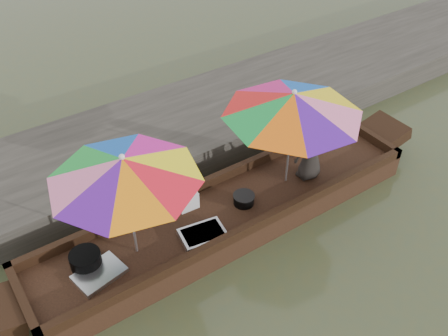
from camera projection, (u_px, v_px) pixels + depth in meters
water at (228, 225)px, 7.24m from camera, size 80.00×80.00×0.00m
dock at (155, 138)px, 8.50m from camera, size 22.00×2.20×0.50m
boat_hull at (228, 216)px, 7.13m from camera, size 5.84×1.20×0.35m
cooking_pot at (86, 260)px, 6.14m from camera, size 0.39×0.39×0.21m
tray_crayfish at (203, 235)px, 6.55m from camera, size 0.64×0.50×0.09m
tray_scallop at (99, 274)px, 6.07m from camera, size 0.65×0.51×0.06m
charcoal_grill at (244, 200)px, 7.05m from camera, size 0.29×0.29×0.14m
supply_bag at (187, 199)px, 6.96m from camera, size 0.29×0.24×0.26m
vendor at (311, 149)px, 7.25m from camera, size 0.53×0.36×1.03m
umbrella_bow at (130, 207)px, 5.91m from camera, size 2.06×2.06×1.55m
umbrella_stern at (290, 138)px, 7.00m from camera, size 2.40×2.40×1.55m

